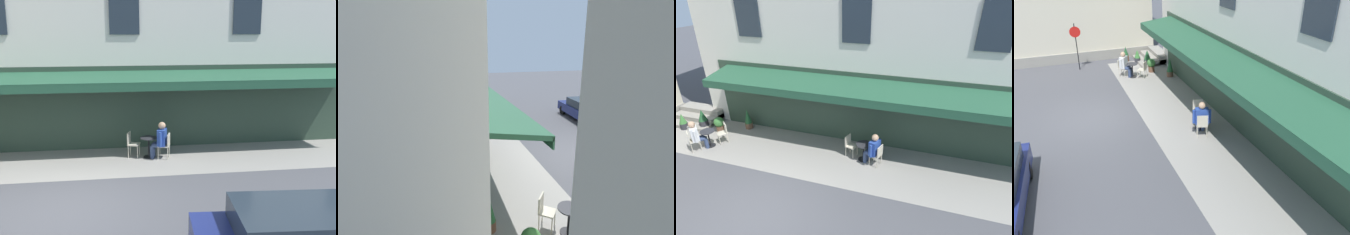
% 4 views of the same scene
% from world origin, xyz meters
% --- Properties ---
extents(ground_plane, '(70.00, 70.00, 0.00)m').
position_xyz_m(ground_plane, '(0.00, 0.00, 0.00)').
color(ground_plane, '#4C4C51').
extents(sidewalk_cafe_terrace, '(20.50, 3.20, 0.01)m').
position_xyz_m(sidewalk_cafe_terrace, '(-3.25, -3.40, 0.00)').
color(sidewalk_cafe_terrace, gray).
rests_on(sidewalk_cafe_terrace, ground_plane).
extents(cafe_table_near_entrance, '(0.60, 0.60, 0.75)m').
position_xyz_m(cafe_table_near_entrance, '(-2.40, -3.67, 0.49)').
color(cafe_table_near_entrance, black).
rests_on(cafe_table_near_entrance, ground_plane).
extents(cafe_chair_cream_facing_street, '(0.50, 0.50, 0.91)m').
position_xyz_m(cafe_chair_cream_facing_street, '(-3.00, -3.47, 0.55)').
color(cafe_chair_cream_facing_street, beige).
rests_on(cafe_chair_cream_facing_street, ground_plane).
extents(cafe_chair_cream_kerbside, '(0.49, 0.49, 0.91)m').
position_xyz_m(cafe_chair_cream_kerbside, '(-1.79, -3.84, 0.55)').
color(cafe_chair_cream_kerbside, beige).
rests_on(cafe_chair_cream_kerbside, ground_plane).
extents(cafe_table_mid_terrace, '(0.60, 0.60, 0.75)m').
position_xyz_m(cafe_table_mid_terrace, '(4.23, -2.66, 0.49)').
color(cafe_table_mid_terrace, black).
rests_on(cafe_table_mid_terrace, ground_plane).
extents(cafe_chair_cream_near_door, '(0.56, 0.56, 0.91)m').
position_xyz_m(cafe_chair_cream_near_door, '(4.62, -2.16, 0.55)').
color(cafe_chair_cream_near_door, beige).
rests_on(cafe_chair_cream_near_door, ground_plane).
extents(cafe_chair_cream_by_window, '(0.56, 0.56, 0.91)m').
position_xyz_m(cafe_chair_cream_by_window, '(3.84, -3.15, 0.55)').
color(cafe_chair_cream_by_window, beige).
rests_on(cafe_chair_cream_by_window, ground_plane).
extents(seated_patron_in_white, '(0.65, 0.67, 1.34)m').
position_xyz_m(seated_patron_in_white, '(4.48, -2.33, 0.71)').
color(seated_patron_in_white, navy).
rests_on(seated_patron_in_white, ground_plane).
extents(seated_companion_in_blue, '(0.65, 0.67, 1.34)m').
position_xyz_m(seated_companion_in_blue, '(-2.80, -3.54, 0.71)').
color(seated_companion_in_blue, navy).
rests_on(seated_companion_in_blue, ground_plane).
extents(potted_plant_under_sign, '(0.35, 0.35, 1.01)m').
position_xyz_m(potted_plant_under_sign, '(3.59, -4.56, 0.49)').
color(potted_plant_under_sign, brown).
rests_on(potted_plant_under_sign, ground_plane).
extents(parked_car_navy, '(4.42, 2.11, 1.33)m').
position_xyz_m(parked_car_navy, '(-4.72, 3.41, 0.71)').
color(parked_car_navy, navy).
rests_on(parked_car_navy, ground_plane).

